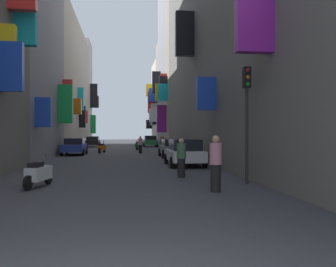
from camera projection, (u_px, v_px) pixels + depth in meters
ground_plane at (121, 153)px, 33.45m from camera, size 140.00×140.00×0.00m
building_left_mid_b at (7, 20)px, 26.41m from camera, size 7.14×12.04×19.79m
building_left_mid_c at (54, 86)px, 44.25m from camera, size 7.35×23.92×14.85m
building_left_far at (72, 93)px, 59.20m from camera, size 7.33×6.18×16.27m
building_right_mid_a at (193, 64)px, 41.87m from camera, size 7.32×4.27×19.15m
building_right_mid_b at (184, 64)px, 48.14m from camera, size 7.26×8.33×21.49m
building_right_mid_c at (177, 95)px, 53.95m from camera, size 7.27×3.40×14.63m
building_right_far at (172, 104)px, 59.91m from camera, size 7.26×8.59×12.98m
parked_car_grey at (173, 148)px, 27.80m from camera, size 1.89×4.30×1.36m
parked_car_white at (185, 152)px, 20.49m from camera, size 1.92×4.01×1.47m
parked_car_black at (93, 141)px, 48.76m from camera, size 1.86×4.14×1.36m
parked_car_blue at (75, 146)px, 30.91m from camera, size 1.86×4.17×1.38m
parked_car_green at (150, 141)px, 48.80m from camera, size 1.85×4.28×1.46m
scooter_white at (38, 173)px, 12.48m from camera, size 0.71×1.94×1.13m
scooter_orange at (102, 148)px, 33.66m from camera, size 0.72×1.90×1.13m
scooter_green at (137, 145)px, 40.57m from camera, size 0.57×1.80×1.13m
pedestrian_crossing at (181, 158)px, 15.24m from camera, size 0.47×0.47×1.60m
pedestrian_near_left at (216, 164)px, 11.50m from camera, size 0.53×0.53×1.75m
pedestrian_near_right at (162, 143)px, 37.31m from camera, size 0.52×0.52×1.61m
pedestrian_mid_street at (140, 145)px, 33.32m from camera, size 0.40×0.40×1.54m
traffic_light_near_corner at (247, 104)px, 13.32m from camera, size 0.26×0.34×4.19m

